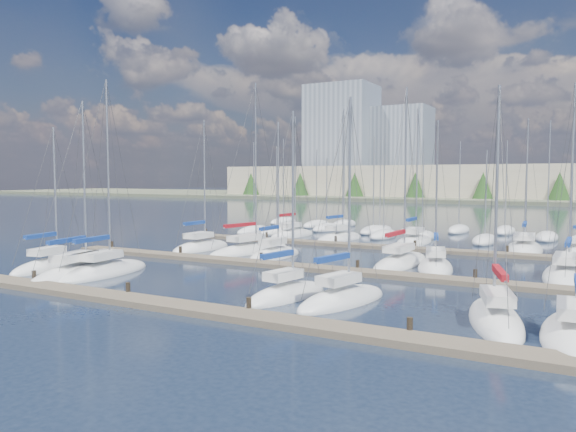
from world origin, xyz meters
The scene contains 23 objects.
ground centered at (0.00, 60.00, 0.00)m, with size 400.00×400.00×0.00m, color #1E293C.
dock_near centered at (0.00, 2.01, 0.15)m, with size 44.00×1.93×1.10m.
dock_mid centered at (0.00, 16.01, 0.15)m, with size 44.00×1.93×1.10m.
dock_far centered at (0.00, 30.01, 0.15)m, with size 44.00×1.93×1.10m.
sailboat_c centered at (-11.05, 7.62, 0.18)m, with size 4.21×8.84×14.10m.
sailboat_a centered at (-16.14, 7.37, 0.18)m, with size 3.63×7.85×11.07m.
sailboat_o centered at (-5.32, 34.82, 0.19)m, with size 3.78×8.09×14.60m.
sailboat_l centered at (8.55, 20.50, 0.18)m, with size 4.28×7.82×11.51m.
sailboat_e centered at (6.98, 7.39, 0.19)m, with size 3.72×7.47×11.64m.
sailboat_n centered at (-11.28, 35.17, 0.20)m, with size 3.01×7.98×14.13m.
sailboat_d centered at (3.83, 6.99, 0.19)m, with size 3.06×6.75×11.04m.
sailboat_j centered at (-4.80, 20.34, 0.18)m, with size 2.51×7.01×11.99m.
sailboat_f centered at (14.77, 7.00, 0.18)m, with size 4.36×8.30×11.62m.
sailboat_q centered at (12.91, 34.91, 0.17)m, with size 3.78×9.06×12.73m.
sailboat_h centered at (-13.32, 21.39, 0.18)m, with size 2.92×7.49×12.67m.
sailboat_i centered at (-8.27, 21.89, 0.19)m, with size 4.42×10.11×15.71m.
sailboat_k centered at (5.66, 21.49, 0.19)m, with size 2.85×9.53×14.24m.
sailboat_b centered at (-12.10, 6.46, 0.17)m, with size 4.64×9.58×12.60m.
sailboat_g centered at (18.09, 5.98, 0.18)m, with size 3.25×8.13×13.38m.
sailboat_m centered at (17.07, 21.71, 0.17)m, with size 3.18×10.04×13.69m.
sailboat_p centered at (2.55, 35.49, 0.18)m, with size 3.01×8.57×14.34m.
distant_boats centered at (-4.34, 43.76, 0.29)m, with size 36.93×20.75×13.30m.
shoreline centered at (-13.29, 149.77, 7.44)m, with size 400.00×60.00×38.00m.
Camera 1 is at (18.75, -19.67, 6.69)m, focal length 35.00 mm.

